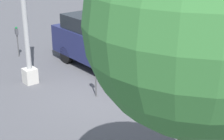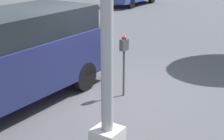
% 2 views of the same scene
% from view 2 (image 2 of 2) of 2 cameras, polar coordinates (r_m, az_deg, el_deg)
% --- Properties ---
extents(ground_plane, '(80.00, 80.00, 0.00)m').
position_cam_2_polar(ground_plane, '(8.27, -0.82, -3.79)').
color(ground_plane, '#4C4C51').
extents(parking_meter_near, '(0.22, 0.14, 1.44)m').
position_cam_2_polar(parking_meter_near, '(7.78, 2.01, 2.99)').
color(parking_meter_near, '#4C4C4C').
rests_on(parking_meter_near, ground).
extents(lamp_post, '(0.44, 0.44, 6.06)m').
position_cam_2_polar(lamp_post, '(4.94, -0.86, 7.62)').
color(lamp_post, beige).
rests_on(lamp_post, ground).
extents(parked_van, '(5.15, 1.99, 2.02)m').
position_cam_2_polar(parked_van, '(7.65, -17.20, 2.25)').
color(parked_van, navy).
rests_on(parked_van, ground).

